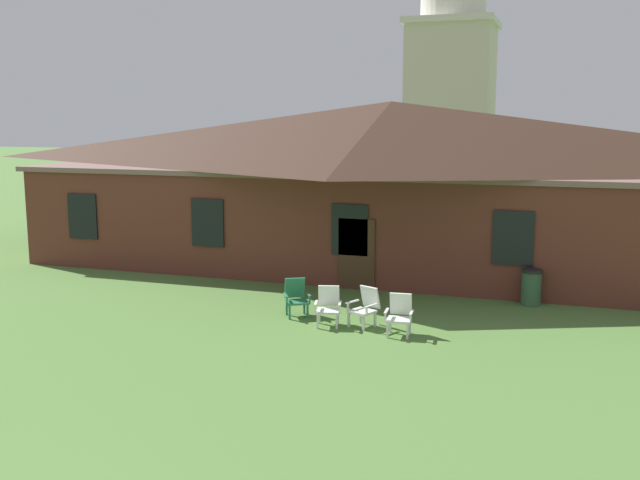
{
  "coord_description": "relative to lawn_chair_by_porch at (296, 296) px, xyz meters",
  "views": [
    {
      "loc": [
        5.97,
        -4.44,
        4.99
      ],
      "look_at": [
        1.27,
        9.39,
        2.55
      ],
      "focal_mm": 41.16,
      "sensor_mm": 36.0,
      "label": 1
    }
  ],
  "objects": [
    {
      "name": "brick_building",
      "position": [
        0.45,
        8.31,
        2.33
      ],
      "size": [
        24.04,
        10.4,
        5.56
      ],
      "color": "brown",
      "rests_on": "ground"
    },
    {
      "name": "dome_tower",
      "position": [
        -0.51,
        27.64,
        6.88
      ],
      "size": [
        5.18,
        5.18,
        16.38
      ],
      "color": "beige",
      "rests_on": "ground"
    },
    {
      "name": "lawn_chair_by_porch",
      "position": [
        0.0,
        0.0,
        0.0
      ],
      "size": [
        0.83,
        0.86,
        0.96
      ],
      "color": "#28704C",
      "rests_on": "ground"
    },
    {
      "name": "lawn_chair_near_door",
      "position": [
        1.05,
        -0.55,
        0.0
      ],
      "size": [
        0.73,
        0.78,
        0.96
      ],
      "color": "silver",
      "rests_on": "ground"
    },
    {
      "name": "lawn_chair_left_end",
      "position": [
        1.92,
        -0.34,
        0.0
      ],
      "size": [
        0.8,
        0.84,
        0.96
      ],
      "color": "silver",
      "rests_on": "ground"
    },
    {
      "name": "lawn_chair_middle",
      "position": [
        2.86,
        -0.77,
        0.0
      ],
      "size": [
        0.68,
        0.71,
        0.96
      ],
      "color": "silver",
      "rests_on": "ground"
    },
    {
      "name": "trash_bin",
      "position": [
        5.62,
        3.01,
        -0.0
      ],
      "size": [
        0.56,
        0.56,
        0.98
      ],
      "color": "#335638",
      "rests_on": "ground"
    }
  ]
}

